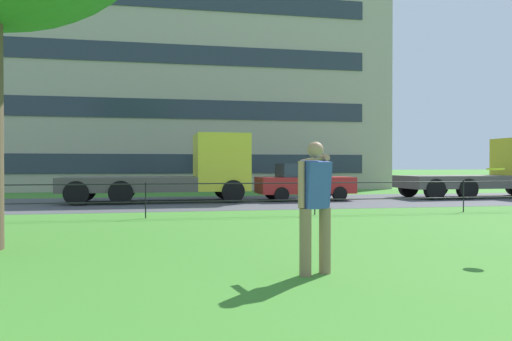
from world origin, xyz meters
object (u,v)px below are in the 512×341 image
(frisbee, at_px, (495,169))
(apartment_building_background, at_px, (184,76))
(flatbed_truck_right, at_px, (185,172))
(flatbed_truck_center, at_px, (499,171))
(car_red_left, at_px, (304,182))
(person_thrower, at_px, (315,203))

(frisbee, distance_m, apartment_building_background, 28.63)
(flatbed_truck_right, height_order, flatbed_truck_center, same)
(flatbed_truck_center, bearing_deg, flatbed_truck_right, -179.67)
(flatbed_truck_right, height_order, car_red_left, flatbed_truck_right)
(person_thrower, bearing_deg, car_red_left, 74.24)
(flatbed_truck_center, distance_m, apartment_building_background, 21.73)
(person_thrower, relative_size, flatbed_truck_right, 0.24)
(frisbee, bearing_deg, person_thrower, -166.74)
(frisbee, distance_m, car_red_left, 12.16)
(person_thrower, height_order, car_red_left, person_thrower)
(frisbee, bearing_deg, car_red_left, 88.55)
(car_red_left, xyz_separation_m, flatbed_truck_center, (9.44, 0.21, 0.44))
(car_red_left, bearing_deg, person_thrower, -105.76)
(apartment_building_background, bearing_deg, car_red_left, -73.61)
(flatbed_truck_right, distance_m, apartment_building_background, 16.72)
(frisbee, distance_m, flatbed_truck_right, 13.12)
(flatbed_truck_right, bearing_deg, flatbed_truck_center, 0.33)
(flatbed_truck_right, bearing_deg, frisbee, -69.22)
(car_red_left, relative_size, flatbed_truck_center, 0.55)
(person_thrower, xyz_separation_m, flatbed_truck_right, (-1.31, 13.06, 0.25))
(person_thrower, relative_size, flatbed_truck_center, 0.24)
(apartment_building_background, bearing_deg, flatbed_truck_right, -91.62)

